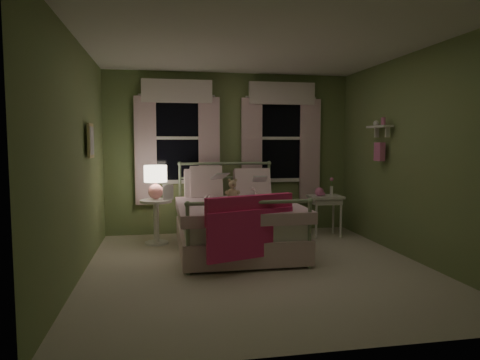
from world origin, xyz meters
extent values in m
plane|color=beige|center=(0.00, 0.00, 0.00)|extent=(4.20, 4.20, 0.00)
plane|color=white|center=(0.00, 0.00, 2.60)|extent=(4.20, 4.20, 0.00)
plane|color=#6D8952|center=(0.00, 2.10, 1.30)|extent=(4.00, 0.00, 4.00)
plane|color=#6D8952|center=(0.00, -2.10, 1.30)|extent=(4.00, 0.00, 4.00)
plane|color=#6D8952|center=(-2.00, 0.00, 1.30)|extent=(0.00, 4.20, 4.20)
plane|color=#6D8952|center=(2.00, 0.00, 1.30)|extent=(0.00, 4.20, 4.20)
cube|color=white|center=(-0.12, 0.83, 0.42)|extent=(1.44, 1.94, 0.26)
cube|color=white|center=(-0.12, 0.83, 0.18)|extent=(1.54, 2.02, 0.30)
cube|color=silver|center=(-0.12, 0.68, 0.60)|extent=(1.58, 1.75, 0.14)
cylinder|color=#9EB793|center=(-0.81, 0.83, 0.30)|extent=(0.04, 1.90, 0.04)
cylinder|color=#9EB793|center=(0.57, 0.83, 0.30)|extent=(0.04, 1.90, 0.04)
cylinder|color=#9EB793|center=(-0.83, 1.80, 0.57)|extent=(0.04, 0.04, 1.15)
cylinder|color=#9EB793|center=(0.59, 1.80, 0.57)|extent=(0.04, 0.04, 1.15)
sphere|color=#9EB793|center=(-0.83, 1.80, 1.15)|extent=(0.07, 0.07, 0.07)
sphere|color=#9EB793|center=(0.59, 1.80, 1.15)|extent=(0.07, 0.07, 0.07)
cylinder|color=#9EB793|center=(-0.12, 1.80, 1.15)|extent=(1.42, 0.04, 0.04)
cylinder|color=#9EB793|center=(-0.12, 1.80, 0.93)|extent=(1.38, 0.03, 0.03)
cylinder|color=#9EB793|center=(-0.83, -0.14, 0.40)|extent=(0.04, 0.04, 0.80)
cylinder|color=#9EB793|center=(0.59, -0.14, 0.40)|extent=(0.04, 0.04, 0.80)
sphere|color=#9EB793|center=(-0.83, -0.14, 0.80)|extent=(0.07, 0.07, 0.07)
sphere|color=#9EB793|center=(0.59, -0.14, 0.80)|extent=(0.07, 0.07, 0.07)
cylinder|color=#9EB793|center=(-0.12, -0.14, 0.80)|extent=(1.42, 0.04, 0.04)
cube|color=white|center=(-0.50, 1.53, 0.80)|extent=(0.55, 0.32, 0.57)
cube|color=white|center=(0.26, 1.53, 0.80)|extent=(0.55, 0.32, 0.57)
cube|color=white|center=(-0.45, 1.53, 0.88)|extent=(0.48, 0.30, 0.51)
cube|color=#E92D6C|center=(-0.12, -0.14, 0.72)|extent=(1.07, 0.45, 0.32)
cube|color=#EE2E77|center=(-0.12, -0.21, 0.45)|extent=(1.06, 0.39, 0.55)
imported|color=#F7D1DD|center=(-0.40, 1.28, 0.94)|extent=(0.29, 0.22, 0.73)
imported|color=#F7D1DD|center=(0.16, 1.28, 0.91)|extent=(0.38, 0.33, 0.68)
imported|color=beige|center=(-0.40, 1.03, 0.96)|extent=(0.22, 0.17, 0.26)
imported|color=beige|center=(0.16, 1.03, 0.92)|extent=(0.21, 0.14, 0.26)
sphere|color=tan|center=(-0.12, 1.13, 0.75)|extent=(0.16, 0.16, 0.16)
sphere|color=tan|center=(-0.12, 1.11, 0.89)|extent=(0.11, 0.11, 0.11)
sphere|color=tan|center=(-0.17, 1.11, 0.95)|extent=(0.04, 0.04, 0.04)
sphere|color=tan|center=(-0.08, 1.11, 0.95)|extent=(0.04, 0.04, 0.04)
sphere|color=tan|center=(-0.20, 1.10, 0.77)|extent=(0.06, 0.06, 0.06)
sphere|color=tan|center=(-0.04, 1.10, 0.77)|extent=(0.06, 0.06, 0.06)
sphere|color=#8C6B51|center=(-0.12, 1.06, 0.89)|extent=(0.04, 0.04, 0.04)
cylinder|color=white|center=(-1.20, 1.43, 0.63)|extent=(0.46, 0.46, 0.04)
cylinder|color=white|center=(-1.20, 1.43, 0.32)|extent=(0.08, 0.08, 0.60)
cylinder|color=white|center=(-1.20, 1.43, 0.01)|extent=(0.34, 0.34, 0.03)
sphere|color=pink|center=(-1.20, 1.43, 0.77)|extent=(0.22, 0.22, 0.22)
cylinder|color=pink|center=(-1.20, 1.43, 0.89)|extent=(0.03, 0.03, 0.13)
cylinder|color=#FFEAC6|center=(-1.20, 1.43, 1.03)|extent=(0.33, 0.33, 0.24)
imported|color=beige|center=(-1.10, 1.35, 0.66)|extent=(0.23, 0.27, 0.02)
cube|color=white|center=(1.41, 1.45, 0.63)|extent=(0.50, 0.40, 0.04)
cube|color=white|center=(1.41, 1.45, 0.56)|extent=(0.44, 0.34, 0.08)
cylinder|color=white|center=(1.21, 1.30, 0.31)|extent=(0.04, 0.04, 0.60)
cylinder|color=white|center=(1.61, 1.30, 0.31)|extent=(0.04, 0.04, 0.60)
cylinder|color=white|center=(1.21, 1.60, 0.31)|extent=(0.04, 0.04, 0.60)
cylinder|color=white|center=(1.61, 1.60, 0.31)|extent=(0.04, 0.04, 0.60)
sphere|color=pink|center=(1.31, 1.45, 0.71)|extent=(0.14, 0.14, 0.14)
cube|color=pink|center=(1.31, 1.36, 0.69)|extent=(0.10, 0.04, 0.04)
cylinder|color=white|center=(1.53, 1.50, 0.72)|extent=(0.05, 0.05, 0.14)
cylinder|color=#4C7F3F|center=(1.53, 1.50, 0.83)|extent=(0.01, 0.01, 0.12)
sphere|color=pink|center=(1.53, 1.50, 0.90)|extent=(0.06, 0.06, 0.06)
cube|color=black|center=(-0.85, 2.08, 1.55)|extent=(0.76, 0.02, 1.35)
cube|color=white|center=(-0.85, 2.06, 2.25)|extent=(0.84, 0.05, 0.06)
cube|color=white|center=(-0.85, 2.06, 0.85)|extent=(0.84, 0.05, 0.06)
cube|color=white|center=(-1.25, 2.06, 1.55)|extent=(0.06, 0.05, 1.40)
cube|color=white|center=(-0.45, 2.06, 1.55)|extent=(0.06, 0.05, 1.40)
cube|color=white|center=(-0.85, 2.06, 1.55)|extent=(0.76, 0.04, 0.05)
cube|color=white|center=(-1.35, 2.02, 1.35)|extent=(0.34, 0.06, 1.70)
cube|color=silver|center=(-0.35, 2.02, 1.35)|extent=(0.34, 0.06, 1.70)
cube|color=white|center=(-0.85, 2.00, 2.28)|extent=(1.10, 0.08, 0.36)
cylinder|color=white|center=(-0.85, 2.04, 2.22)|extent=(1.20, 0.03, 0.03)
cube|color=black|center=(0.85, 2.08, 1.55)|extent=(0.76, 0.02, 1.35)
cube|color=white|center=(0.85, 2.06, 2.25)|extent=(0.84, 0.05, 0.06)
cube|color=white|center=(0.85, 2.06, 0.85)|extent=(0.84, 0.05, 0.06)
cube|color=white|center=(0.45, 2.06, 1.55)|extent=(0.06, 0.05, 1.40)
cube|color=white|center=(1.25, 2.06, 1.55)|extent=(0.06, 0.05, 1.40)
cube|color=white|center=(0.85, 2.06, 1.55)|extent=(0.76, 0.04, 0.05)
cube|color=silver|center=(0.35, 2.02, 1.35)|extent=(0.34, 0.06, 1.70)
cube|color=white|center=(1.35, 2.02, 1.35)|extent=(0.34, 0.06, 1.70)
cube|color=white|center=(0.85, 2.00, 2.28)|extent=(1.10, 0.08, 0.36)
cylinder|color=white|center=(0.85, 2.04, 2.22)|extent=(1.20, 0.03, 0.03)
cube|color=white|center=(1.89, 0.70, 1.70)|extent=(0.15, 0.50, 0.03)
cube|color=white|center=(1.93, 0.55, 1.62)|extent=(0.06, 0.03, 0.14)
cube|color=white|center=(1.93, 0.85, 1.62)|extent=(0.06, 0.03, 0.14)
cylinder|color=pink|center=(1.89, 0.60, 1.77)|extent=(0.06, 0.06, 0.10)
sphere|color=white|center=(1.89, 0.80, 1.75)|extent=(0.08, 0.08, 0.08)
cube|color=pink|center=(1.90, 0.70, 1.35)|extent=(0.08, 0.18, 0.26)
cube|color=beige|center=(-1.95, 0.60, 1.50)|extent=(0.03, 0.32, 0.42)
cube|color=silver|center=(-1.94, 0.60, 1.50)|extent=(0.01, 0.25, 0.34)
camera|label=1|loc=(-1.10, -4.84, 1.48)|focal=32.00mm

